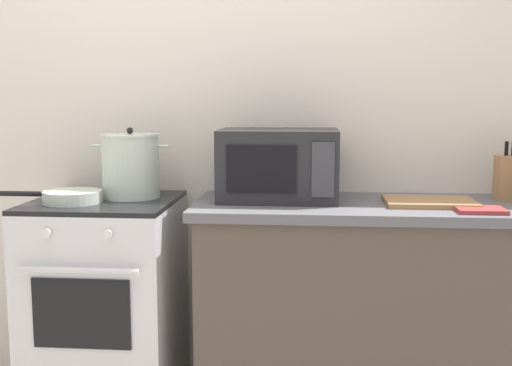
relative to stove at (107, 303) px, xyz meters
The scene contains 10 objects.
back_wall 1.09m from the stove, 29.72° to the left, with size 4.40×0.10×2.50m, color silver.
lower_cabinet_right 1.25m from the stove, ahead, with size 1.64×0.56×0.88m, color #4C4238.
countertop_right 1.33m from the stove, ahead, with size 1.70×0.60×0.04m, color #59595E.
stove is the anchor object (origin of this frame).
stock_pot 0.61m from the stove, 37.15° to the left, with size 0.34×0.25×0.31m.
frying_pan 0.50m from the stove, 142.46° to the right, with size 0.44×0.24×0.05m.
microwave 0.97m from the stove, ahead, with size 0.50×0.37×0.30m.
cutting_board 1.44m from the stove, ahead, with size 0.36×0.26×0.02m, color #997047.
knife_block 1.82m from the stove, ahead, with size 0.13×0.10×0.28m.
oven_mitt 1.60m from the stove, ahead, with size 0.18×0.14×0.02m, color #993333.
Camera 1 is at (0.53, -1.97, 1.35)m, focal length 43.80 mm.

